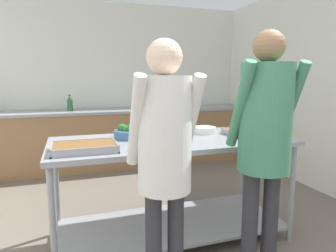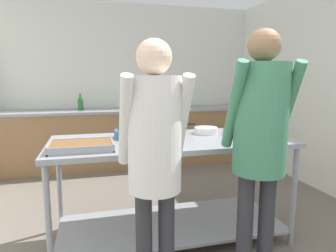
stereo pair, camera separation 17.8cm
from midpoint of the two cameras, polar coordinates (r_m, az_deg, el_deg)
name	(u,v)px [view 1 (the left image)]	position (r m, az deg, el deg)	size (l,w,h in m)	color
wall_rear	(119,84)	(5.23, -10.30, 7.89)	(4.39, 0.06, 2.65)	silver
wall_right	(319,86)	(4.20, 25.72, 6.90)	(0.06, 4.42, 2.65)	silver
back_counter	(124,137)	(4.95, -9.40, -2.16)	(4.23, 0.65, 0.93)	olive
serving_counter	(172,172)	(2.65, -1.26, -8.76)	(2.03, 0.87, 0.90)	gray
serving_tray_roast	(85,147)	(2.27, -17.78, -3.91)	(0.46, 0.32, 0.05)	gray
broccoli_bowl	(129,133)	(2.64, -9.43, -1.26)	(0.26, 0.26, 0.13)	#3D668C
sauce_pan	(166,128)	(2.81, -2.15, -0.46)	(0.42, 0.28, 0.10)	gray
plate_stack	(204,130)	(2.86, 5.17, -0.78)	(0.23, 0.23, 0.06)	white
serving_tray_vegetables	(248,132)	(2.86, 13.35, -1.10)	(0.42, 0.30, 0.05)	gray
guest_serving_left	(165,145)	(1.79, -3.52, -3.70)	(0.42, 0.32, 1.64)	#2D2D33
guest_serving_right	(265,130)	(2.09, 15.65, -0.77)	(0.48, 0.38, 1.73)	#2D2D33
water_bottle	(70,104)	(4.82, -19.20, 4.06)	(0.08, 0.08, 0.25)	#23602D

